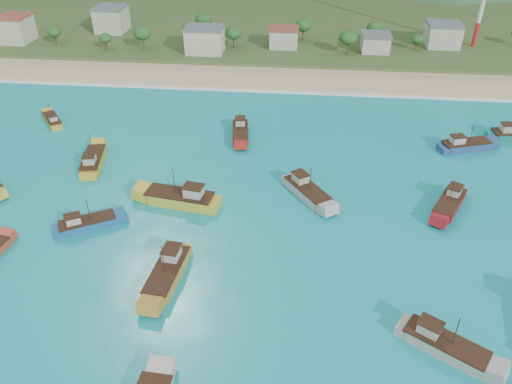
# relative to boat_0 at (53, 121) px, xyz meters

# --- Properties ---
(ground) EXTENTS (600.00, 600.00, 0.00)m
(ground) POSITION_rel_boat_0_xyz_m (54.43, -45.97, -0.54)
(ground) COLOR #0D8B94
(ground) RESTS_ON ground
(beach) EXTENTS (400.00, 18.00, 1.20)m
(beach) POSITION_rel_boat_0_xyz_m (54.43, 33.03, -0.54)
(beach) COLOR beige
(beach) RESTS_ON ground
(land) EXTENTS (400.00, 110.00, 2.40)m
(land) POSITION_rel_boat_0_xyz_m (54.43, 94.03, -0.54)
(land) COLOR #385123
(land) RESTS_ON ground
(surf_line) EXTENTS (400.00, 2.50, 0.08)m
(surf_line) POSITION_rel_boat_0_xyz_m (54.43, 23.53, -0.54)
(surf_line) COLOR white
(surf_line) RESTS_ON ground
(village) EXTENTS (209.77, 29.97, 7.62)m
(village) POSITION_rel_boat_0_xyz_m (54.54, 55.99, 4.38)
(village) COLOR beige
(village) RESTS_ON ground
(vegetation) EXTENTS (274.31, 25.65, 8.50)m
(vegetation) POSITION_rel_boat_0_xyz_m (47.05, 56.90, 4.53)
(vegetation) COLOR #235623
(vegetation) RESTS_ON ground
(boat_0) EXTENTS (7.33, 8.40, 5.11)m
(boat_0) POSITION_rel_boat_0_xyz_m (0.00, 0.00, 0.00)
(boat_0) COLOR gold
(boat_0) RESTS_ON ground
(boat_2) EXTENTS (9.36, 11.28, 6.75)m
(boat_2) POSITION_rel_boat_0_xyz_m (57.65, -23.70, 0.30)
(boat_2) COLOR #B6AFA5
(boat_2) RESTS_ON ground
(boat_4) EXTENTS (10.00, 7.45, 5.83)m
(boat_4) POSITION_rel_boat_0_xyz_m (22.43, -36.62, 0.13)
(boat_4) COLOR #1A5A91
(boat_4) RESTS_ON ground
(boat_7) EXTENTS (4.51, 11.03, 6.33)m
(boat_7) POSITION_rel_boat_0_xyz_m (43.10, -1.94, 0.22)
(boat_7) COLOR maroon
(boat_7) RESTS_ON ground
(boat_14) EXTENTS (5.43, 11.72, 6.67)m
(boat_14) POSITION_rel_boat_0_xyz_m (16.16, -17.26, 0.28)
(boat_14) COLOR gold
(boat_14) RESTS_ON ground
(boat_15) EXTENTS (13.57, 5.95, 7.75)m
(boat_15) POSITION_rel_boat_0_xyz_m (36.20, -28.47, 0.48)
(boat_15) COLOR gold
(boat_15) RESTS_ON ground
(boat_18) EXTENTS (11.46, 6.49, 6.49)m
(boat_18) POSITION_rel_boat_0_xyz_m (89.70, -3.48, 0.25)
(boat_18) COLOR navy
(boat_18) RESTS_ON ground
(boat_20) EXTENTS (7.89, 11.00, 6.37)m
(boat_20) POSITION_rel_boat_0_xyz_m (82.01, -25.01, 0.23)
(boat_20) COLOR maroon
(boat_20) RESTS_ON ground
(boat_26) EXTENTS (11.14, 8.69, 6.56)m
(boat_26) POSITION_rel_boat_0_xyz_m (74.65, -55.73, 0.26)
(boat_26) COLOR #ADA49C
(boat_26) RESTS_ON ground
(boat_27) EXTENTS (4.66, 12.11, 6.99)m
(boat_27) POSITION_rel_boat_0_xyz_m (38.38, -46.67, 0.34)
(boat_27) COLOR #BA832E
(boat_27) RESTS_ON ground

